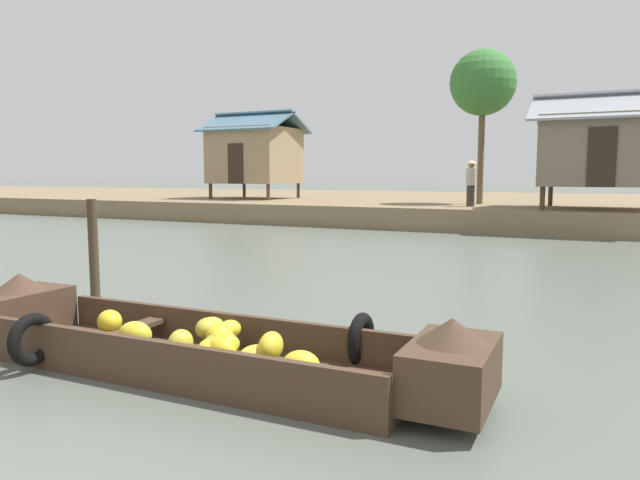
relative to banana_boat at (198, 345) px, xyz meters
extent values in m
plane|color=#596056|center=(0.44, 6.39, -0.27)|extent=(300.00, 300.00, 0.00)
cube|color=#7F6B4C|center=(0.44, 24.68, 0.12)|extent=(160.00, 20.00, 0.78)
cube|color=#473323|center=(-0.03, 0.02, -0.21)|extent=(4.29, 1.26, 0.12)
cube|color=#473323|center=(-0.04, 0.58, 0.01)|extent=(4.27, 0.14, 0.33)
cube|color=#473323|center=(-0.02, -0.54, 0.01)|extent=(4.27, 0.14, 0.33)
cube|color=#473323|center=(2.43, 0.05, 0.08)|extent=(0.65, 1.03, 0.47)
cone|color=#473323|center=(2.43, 0.05, 0.42)|extent=(0.57, 0.57, 0.20)
cube|color=#473323|center=(-2.48, -0.02, 0.08)|extent=(0.65, 1.03, 0.47)
cone|color=#473323|center=(-2.48, -0.02, 0.42)|extent=(0.57, 0.57, 0.20)
cube|color=#473323|center=(-0.94, 0.00, 0.03)|extent=(0.22, 1.08, 0.05)
torus|color=black|center=(1.40, 0.72, 0.05)|extent=(0.13, 0.52, 0.52)
torus|color=black|center=(-1.45, -0.68, 0.05)|extent=(0.13, 0.52, 0.52)
ellipsoid|color=gold|center=(0.06, -0.33, 0.11)|extent=(0.21, 0.26, 0.25)
ellipsoid|color=yellow|center=(-0.08, 0.33, 0.09)|extent=(0.37, 0.38, 0.19)
ellipsoid|color=gold|center=(0.42, -0.21, 0.12)|extent=(0.41, 0.38, 0.21)
ellipsoid|color=yellow|center=(0.47, -0.28, 0.09)|extent=(0.34, 0.29, 0.25)
ellipsoid|color=yellow|center=(0.45, -0.21, 0.12)|extent=(0.32, 0.24, 0.25)
ellipsoid|color=gold|center=(-0.01, 0.17, 0.12)|extent=(0.27, 0.30, 0.21)
ellipsoid|color=yellow|center=(0.88, -0.11, 0.13)|extent=(0.25, 0.35, 0.25)
ellipsoid|color=yellow|center=(1.25, -0.26, 0.05)|extent=(0.39, 0.35, 0.27)
ellipsoid|color=yellow|center=(-1.08, -0.06, 0.13)|extent=(0.38, 0.37, 0.24)
ellipsoid|color=yellow|center=(-0.54, -0.27, 0.10)|extent=(0.37, 0.29, 0.26)
ellipsoid|color=yellow|center=(0.19, 0.09, 0.12)|extent=(0.30, 0.33, 0.19)
ellipsoid|color=yellow|center=(0.22, 0.20, 0.13)|extent=(0.24, 0.30, 0.18)
ellipsoid|color=yellow|center=(0.76, -0.19, 0.05)|extent=(0.35, 0.38, 0.20)
ellipsoid|color=yellow|center=(0.37, -0.29, 0.09)|extent=(0.30, 0.34, 0.19)
cylinder|color=#4C3826|center=(-13.17, 18.04, 0.87)|extent=(0.16, 0.16, 0.72)
cylinder|color=#4C3826|center=(-10.04, 18.04, 0.87)|extent=(0.16, 0.16, 0.72)
cylinder|color=#4C3826|center=(-13.17, 20.88, 0.87)|extent=(0.16, 0.16, 0.72)
cylinder|color=#4C3826|center=(-10.04, 20.88, 0.87)|extent=(0.16, 0.16, 0.72)
cube|color=#9E8460|center=(-11.60, 19.46, 2.52)|extent=(3.53, 3.24, 2.58)
cube|color=#2D2319|center=(-11.60, 17.82, 2.13)|extent=(0.80, 0.04, 1.80)
cube|color=slate|center=(-11.60, 18.65, 4.09)|extent=(4.23, 2.11, 0.99)
cube|color=slate|center=(-11.60, 20.27, 4.09)|extent=(4.23, 2.11, 0.99)
cylinder|color=#4C3826|center=(1.64, 15.46, 0.88)|extent=(0.16, 0.16, 0.75)
cylinder|color=#4C3826|center=(1.64, 18.42, 0.88)|extent=(0.16, 0.16, 0.75)
cube|color=#7A6B56|center=(3.29, 16.94, 2.38)|extent=(3.69, 3.36, 2.25)
cube|color=#2D2319|center=(3.29, 15.24, 2.16)|extent=(0.80, 0.04, 1.80)
cube|color=#9399A0|center=(3.29, 16.10, 3.79)|extent=(4.39, 2.17, 1.02)
cube|color=#9399A0|center=(3.29, 17.78, 3.79)|extent=(4.39, 2.17, 1.02)
cylinder|color=brown|center=(-0.95, 18.76, 2.61)|extent=(0.24, 0.24, 4.21)
sphere|color=#387533|center=(-0.95, 18.76, 5.11)|extent=(2.49, 2.49, 2.49)
cylinder|color=#332D28|center=(-0.89, 16.77, 0.88)|extent=(0.28, 0.28, 0.75)
cylinder|color=#B7AD99|center=(-0.89, 16.77, 1.56)|extent=(0.34, 0.34, 0.60)
sphere|color=#9E7556|center=(-0.89, 16.77, 1.98)|extent=(0.22, 0.22, 0.22)
cone|color=tan|center=(-0.89, 16.77, 2.10)|extent=(0.44, 0.44, 0.14)
cylinder|color=#423323|center=(-3.25, 1.78, 0.50)|extent=(0.14, 0.14, 1.55)
camera|label=1|loc=(3.45, -4.42, 1.63)|focal=32.96mm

